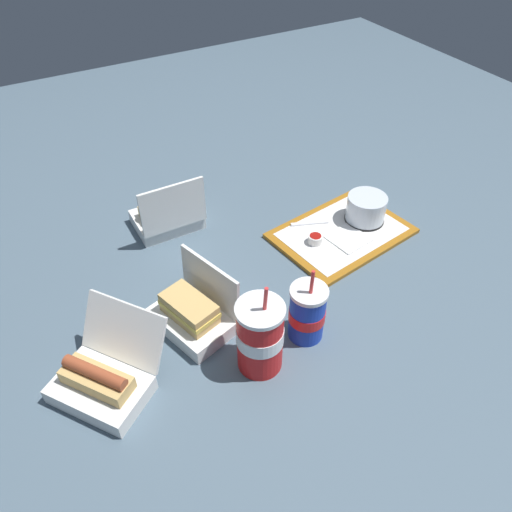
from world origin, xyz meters
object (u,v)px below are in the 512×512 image
(plastic_fork, at_px, (310,223))
(clamshell_hotdog_front, at_px, (103,379))
(clamshell_sandwich_center, at_px, (193,313))
(ketchup_cup, at_px, (315,239))
(cake_container, at_px, (366,209))
(clamshell_hotdog_corner, at_px, (167,215))
(food_tray, at_px, (342,233))
(soda_cup_corner, at_px, (306,313))
(soda_cup_front, at_px, (260,336))

(plastic_fork, relative_size, clamshell_hotdog_front, 0.40)
(clamshell_sandwich_center, bearing_deg, plastic_fork, 21.40)
(ketchup_cup, xyz_separation_m, clamshell_sandwich_center, (-0.41, -0.10, 0.02))
(plastic_fork, xyz_separation_m, clamshell_hotdog_front, (-0.68, -0.25, 0.02))
(cake_container, distance_m, clamshell_hotdog_corner, 0.57)
(food_tray, relative_size, plastic_fork, 3.67)
(clamshell_hotdog_corner, relative_size, soda_cup_corner, 0.90)
(cake_container, relative_size, clamshell_hotdog_front, 0.42)
(plastic_fork, xyz_separation_m, clamshell_hotdog_corner, (-0.35, 0.21, 0.03))
(soda_cup_corner, bearing_deg, food_tray, 40.31)
(clamshell_hotdog_front, bearing_deg, clamshell_hotdog_corner, 54.35)
(food_tray, relative_size, clamshell_hotdog_front, 1.48)
(food_tray, relative_size, clamshell_sandwich_center, 1.87)
(soda_cup_corner, bearing_deg, soda_cup_front, -171.64)
(ketchup_cup, height_order, clamshell_hotdog_front, clamshell_hotdog_front)
(food_tray, xyz_separation_m, soda_cup_corner, (-0.30, -0.25, 0.07))
(food_tray, distance_m, ketchup_cup, 0.10)
(clamshell_hotdog_corner, height_order, clamshell_hotdog_front, clamshell_hotdog_corner)
(clamshell_sandwich_center, relative_size, soda_cup_front, 0.91)
(clamshell_hotdog_corner, relative_size, clamshell_sandwich_center, 0.86)
(soda_cup_corner, bearing_deg, ketchup_cup, 51.04)
(plastic_fork, relative_size, soda_cup_corner, 0.54)
(food_tray, distance_m, soda_cup_front, 0.51)
(ketchup_cup, bearing_deg, clamshell_hotdog_front, -165.31)
(ketchup_cup, relative_size, soda_cup_corner, 0.20)
(ketchup_cup, relative_size, clamshell_sandwich_center, 0.19)
(food_tray, xyz_separation_m, ketchup_cup, (-0.10, -0.00, 0.02))
(ketchup_cup, relative_size, clamshell_hotdog_front, 0.15)
(clamshell_sandwich_center, bearing_deg, cake_container, 10.70)
(soda_cup_front, xyz_separation_m, soda_cup_corner, (0.13, 0.02, -0.02))
(soda_cup_front, bearing_deg, cake_container, 28.70)
(plastic_fork, distance_m, clamshell_sandwich_center, 0.48)
(food_tray, height_order, ketchup_cup, ketchup_cup)
(food_tray, bearing_deg, ketchup_cup, -178.12)
(clamshell_hotdog_corner, distance_m, soda_cup_corner, 0.54)
(soda_cup_corner, bearing_deg, cake_container, 34.28)
(cake_container, bearing_deg, plastic_fork, 157.63)
(plastic_fork, bearing_deg, soda_cup_front, -115.05)
(soda_cup_front, bearing_deg, plastic_fork, 43.38)
(clamshell_sandwich_center, bearing_deg, soda_cup_front, -63.95)
(ketchup_cup, bearing_deg, clamshell_sandwich_center, -166.62)
(food_tray, height_order, clamshell_hotdog_front, clamshell_hotdog_front)
(food_tray, distance_m, clamshell_sandwich_center, 0.52)
(ketchup_cup, bearing_deg, soda_cup_corner, -128.96)
(cake_container, xyz_separation_m, soda_cup_front, (-0.51, -0.28, 0.04))
(food_tray, xyz_separation_m, clamshell_hotdog_front, (-0.74, -0.17, 0.03))
(cake_container, distance_m, soda_cup_corner, 0.47)
(cake_container, height_order, soda_cup_front, soda_cup_front)
(plastic_fork, height_order, clamshell_sandwich_center, clamshell_sandwich_center)
(clamshell_hotdog_corner, bearing_deg, cake_container, -27.99)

